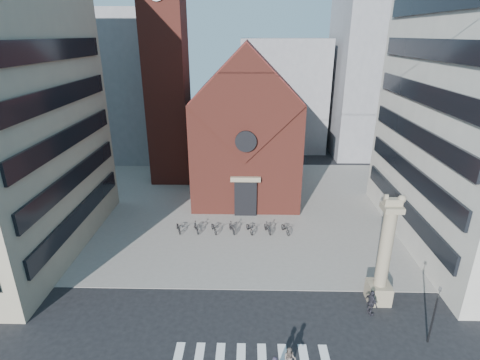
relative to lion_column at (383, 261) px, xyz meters
name	(u,v)px	position (x,y,z in m)	size (l,w,h in m)	color
ground	(243,328)	(-10.01, -3.00, -3.46)	(120.00, 120.00, 0.00)	black
piazza	(246,207)	(-10.01, 16.00, -3.43)	(46.00, 30.00, 0.05)	gray
church	(246,127)	(-10.01, 22.04, 4.53)	(12.00, 16.65, 18.00)	maroon
campanile	(166,59)	(-20.01, 25.00, 12.28)	(5.50, 5.50, 31.20)	maroon
bg_block_left	(121,86)	(-30.01, 37.00, 7.54)	(16.00, 14.00, 22.00)	gray
bg_block_mid	(282,94)	(-4.01, 42.00, 5.54)	(14.00, 12.00, 18.00)	gray
bg_block_right	(385,78)	(11.99, 39.00, 8.54)	(16.00, 14.00, 24.00)	gray
lion_column	(383,261)	(0.00, 0.00, 0.00)	(1.63, 1.60, 8.68)	gray
traffic_light	(434,314)	(1.99, -4.00, -1.17)	(0.13, 0.16, 4.30)	black
pedestrian_1	(290,359)	(-7.22, -6.30, -2.67)	(0.76, 0.59, 1.57)	#655951
pedestrian_2	(371,303)	(-1.01, -1.51, -2.47)	(1.16, 0.48, 1.98)	#26242C
scooter_0	(178,227)	(-16.70, 10.03, -2.92)	(0.64, 1.85, 0.97)	black
scooter_1	(196,227)	(-14.91, 10.03, -2.87)	(0.51, 1.79, 1.08)	black
scooter_2	(214,228)	(-13.12, 10.03, -2.92)	(0.64, 1.85, 0.97)	black
scooter_3	(232,227)	(-11.33, 10.03, -2.87)	(0.51, 1.79, 1.08)	black
scooter_4	(250,228)	(-9.54, 10.03, -2.92)	(0.64, 1.85, 0.97)	black
scooter_5	(268,228)	(-7.75, 10.03, -2.87)	(0.51, 1.79, 1.08)	black
scooter_6	(286,228)	(-5.96, 10.03, -2.92)	(0.64, 1.85, 0.97)	black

